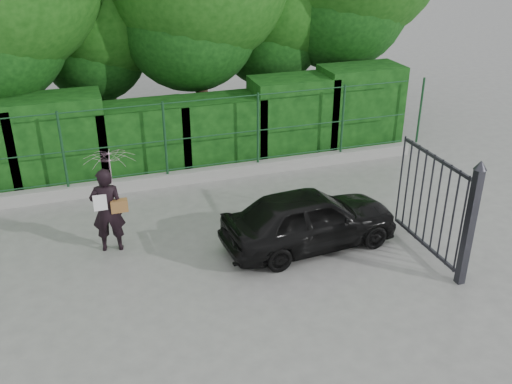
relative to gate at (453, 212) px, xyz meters
name	(u,v)px	position (x,y,z in m)	size (l,w,h in m)	color
ground	(192,292)	(-4.60, 0.72, -1.19)	(80.00, 80.00, 0.00)	gray
kerb	(152,182)	(-4.60, 5.22, -1.04)	(14.00, 0.25, 0.30)	#9E9E99
fence	(157,140)	(-4.38, 5.22, 0.01)	(14.13, 0.06, 1.80)	#164021
hedge	(149,134)	(-4.45, 6.22, -0.18)	(14.20, 1.20, 2.28)	black
gate	(453,212)	(0.00, 0.00, 0.00)	(0.22, 2.33, 2.36)	#26262C
woman	(110,186)	(-5.68, 2.66, 0.15)	(0.98, 0.99, 2.03)	black
car	(310,218)	(-2.05, 1.57, -0.59)	(1.40, 3.48, 1.19)	black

